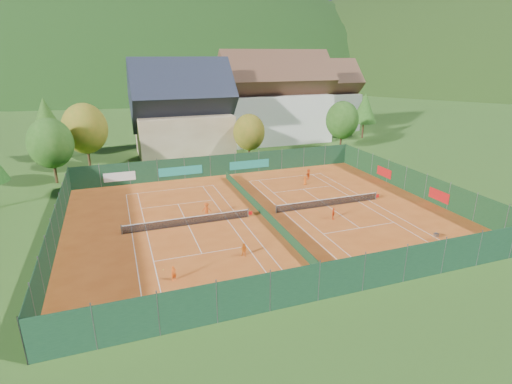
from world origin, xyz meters
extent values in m
plane|color=#2B551A|center=(0.00, 0.00, -0.02)|extent=(600.00, 600.00, 0.00)
cube|color=#BE531C|center=(0.00, 0.00, 0.01)|extent=(40.00, 32.00, 0.01)
cube|color=white|center=(-8.00, 11.88, 0.01)|extent=(10.97, 0.06, 0.00)
cube|color=white|center=(-8.00, -11.88, 0.01)|extent=(10.97, 0.06, 0.00)
cube|color=white|center=(-13.48, 0.00, 0.01)|extent=(0.06, 23.77, 0.00)
cube|color=white|center=(-2.51, 0.00, 0.01)|extent=(0.06, 23.77, 0.00)
cube|color=white|center=(-12.12, 0.00, 0.01)|extent=(0.06, 23.77, 0.00)
cube|color=white|center=(-3.88, 0.00, 0.01)|extent=(0.06, 23.77, 0.00)
cube|color=white|center=(-8.00, 6.40, 0.01)|extent=(8.23, 0.06, 0.00)
cube|color=white|center=(-8.00, -6.40, 0.01)|extent=(8.23, 0.06, 0.00)
cube|color=white|center=(-8.00, 0.00, 0.01)|extent=(0.06, 12.80, 0.00)
cube|color=white|center=(8.00, 11.88, 0.01)|extent=(10.97, 0.06, 0.00)
cube|color=white|center=(8.00, -11.88, 0.01)|extent=(10.97, 0.06, 0.00)
cube|color=white|center=(2.51, 0.00, 0.01)|extent=(0.06, 23.77, 0.00)
cube|color=white|center=(13.48, 0.00, 0.01)|extent=(0.06, 23.77, 0.00)
cube|color=white|center=(3.88, 0.00, 0.01)|extent=(0.06, 23.77, 0.00)
cube|color=white|center=(12.12, 0.00, 0.01)|extent=(0.06, 23.77, 0.00)
cube|color=white|center=(8.00, 6.40, 0.01)|extent=(8.23, 0.06, 0.00)
cube|color=white|center=(8.00, -6.40, 0.01)|extent=(8.23, 0.06, 0.00)
cube|color=white|center=(8.00, 0.00, 0.01)|extent=(0.06, 12.80, 0.00)
cylinder|color=#59595B|center=(-14.40, 0.00, 0.51)|extent=(0.10, 0.10, 1.02)
cylinder|color=#59595B|center=(-1.60, 0.00, 0.51)|extent=(0.10, 0.10, 1.02)
cube|color=black|center=(-8.00, 0.00, 0.46)|extent=(12.80, 0.02, 0.86)
cube|color=white|center=(-8.00, 0.00, 0.89)|extent=(12.80, 0.04, 0.06)
cube|color=red|center=(-1.35, 0.00, 0.45)|extent=(0.40, 0.04, 0.40)
cylinder|color=#59595B|center=(1.60, 0.00, 0.51)|extent=(0.10, 0.10, 1.02)
cylinder|color=#59595B|center=(14.40, 0.00, 0.51)|extent=(0.10, 0.10, 1.02)
cube|color=black|center=(8.00, 0.00, 0.46)|extent=(12.80, 0.02, 0.86)
cube|color=white|center=(8.00, 0.00, 0.89)|extent=(12.80, 0.04, 0.06)
cube|color=red|center=(14.65, 0.00, 0.45)|extent=(0.40, 0.04, 0.40)
cube|color=#12331A|center=(0.00, 0.00, 0.50)|extent=(0.03, 28.80, 1.00)
cube|color=#133620|center=(0.00, 16.00, 1.50)|extent=(40.00, 0.04, 3.00)
cube|color=teal|center=(-6.00, 15.94, 1.20)|extent=(6.00, 0.03, 1.20)
cube|color=teal|center=(4.00, 15.94, 1.20)|extent=(6.00, 0.03, 1.20)
cube|color=silver|center=(-14.00, 15.94, 1.20)|extent=(4.00, 0.03, 1.20)
cube|color=#143722|center=(0.00, -16.00, 1.50)|extent=(40.00, 0.04, 3.00)
cube|color=#12341F|center=(-20.00, 0.00, 1.50)|extent=(0.04, 32.00, 3.00)
cube|color=#133519|center=(20.00, 0.00, 1.50)|extent=(0.04, 32.00, 3.00)
cube|color=#B21414|center=(19.94, -4.00, 1.20)|extent=(0.03, 3.00, 1.20)
cube|color=#B21414|center=(19.94, 6.00, 1.20)|extent=(0.03, 3.00, 1.20)
cube|color=beige|center=(-3.00, 30.00, 3.50)|extent=(15.00, 12.00, 7.00)
cube|color=#1E2333|center=(-3.00, 30.00, 10.00)|extent=(16.20, 12.00, 12.00)
cube|color=silver|center=(16.00, 36.00, 4.50)|extent=(20.00, 11.00, 9.00)
cube|color=brown|center=(16.00, 36.00, 11.75)|extent=(21.60, 11.00, 11.00)
cube|color=silver|center=(30.00, 44.00, 4.00)|extent=(16.00, 10.00, 8.00)
cube|color=brown|center=(30.00, 44.00, 10.50)|extent=(17.28, 10.00, 10.00)
cylinder|color=#442E18|center=(-22.00, 20.00, 1.40)|extent=(0.36, 0.36, 2.80)
ellipsoid|color=#255418|center=(-22.00, 20.00, 5.40)|extent=(5.72, 5.72, 6.58)
cylinder|color=#4B301A|center=(-18.00, 26.00, 1.57)|extent=(0.36, 0.36, 3.15)
ellipsoid|color=olive|center=(-18.00, 26.00, 6.07)|extent=(6.44, 6.44, 7.40)
cylinder|color=#432717|center=(-24.00, 34.00, 1.75)|extent=(0.36, 0.36, 3.50)
cone|color=#255217|center=(-24.00, 34.00, 6.75)|extent=(5.60, 5.60, 6.50)
cylinder|color=#49321A|center=(6.00, 22.00, 1.22)|extent=(0.36, 0.36, 2.45)
ellipsoid|color=olive|center=(6.00, 22.00, 4.72)|extent=(5.01, 5.01, 5.76)
cylinder|color=#422917|center=(24.00, 24.00, 1.40)|extent=(0.36, 0.36, 2.80)
ellipsoid|color=#245117|center=(24.00, 24.00, 5.40)|extent=(5.72, 5.72, 6.58)
cylinder|color=#4C2E1B|center=(34.00, 32.00, 1.57)|extent=(0.36, 0.36, 3.15)
cone|color=#235518|center=(34.00, 32.00, 6.07)|extent=(5.04, 5.04, 5.85)
cylinder|color=#422D17|center=(26.00, 40.00, 1.75)|extent=(0.36, 0.36, 3.50)
ellipsoid|color=olive|center=(26.00, 40.00, 6.75)|extent=(7.15, 7.15, 8.22)
ellipsoid|color=black|center=(10.00, 300.00, -42.35)|extent=(440.00, 440.00, 242.00)
ellipsoid|color=black|center=(240.00, 190.00, -38.57)|extent=(380.00, 380.00, 220.40)
cylinder|color=slate|center=(12.94, -11.26, 0.40)|extent=(0.02, 0.02, 0.80)
cylinder|color=slate|center=(13.24, -11.26, 0.40)|extent=(0.02, 0.02, 0.80)
cylinder|color=slate|center=(12.94, -10.96, 0.40)|extent=(0.02, 0.02, 0.80)
cylinder|color=slate|center=(13.24, -10.96, 0.40)|extent=(0.02, 0.02, 0.80)
cube|color=slate|center=(13.09, -11.11, 0.55)|extent=(0.34, 0.34, 0.30)
ellipsoid|color=#CCD833|center=(13.09, -11.11, 0.58)|extent=(0.28, 0.28, 0.16)
sphere|color=#CCD833|center=(-11.53, -8.08, 0.03)|extent=(0.07, 0.07, 0.07)
sphere|color=#CCD833|center=(3.22, -12.77, 0.03)|extent=(0.07, 0.07, 0.07)
imported|color=#F85E16|center=(-10.94, -9.92, 0.62)|extent=(0.52, 0.41, 1.23)
imported|color=orange|center=(-4.69, -8.09, 0.62)|extent=(0.76, 0.71, 1.24)
imported|color=#CF4912|center=(-5.68, 1.72, 0.78)|extent=(1.14, 0.85, 1.57)
imported|color=#F64D15|center=(6.60, -3.53, 0.65)|extent=(0.77, 0.76, 1.31)
imported|color=#E65D14|center=(9.04, 7.98, 0.59)|extent=(0.66, 0.53, 1.18)
imported|color=#D74813|center=(10.57, 10.06, 0.73)|extent=(1.28, 1.26, 1.47)
camera|label=1|loc=(-14.02, -37.14, 16.46)|focal=28.00mm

